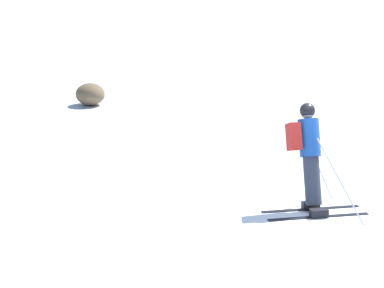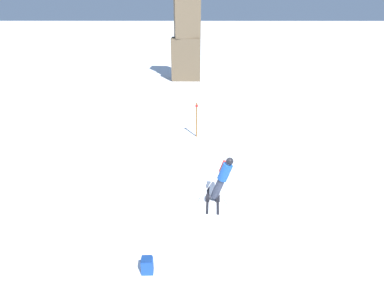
{
  "view_description": "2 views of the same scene",
  "coord_description": "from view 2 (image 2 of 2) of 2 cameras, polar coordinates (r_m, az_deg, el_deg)",
  "views": [
    {
      "loc": [
        -8.49,
        4.26,
        3.63
      ],
      "look_at": [
        0.31,
        2.06,
        1.3
      ],
      "focal_mm": 60.0,
      "sensor_mm": 36.0,
      "label": 1
    },
    {
      "loc": [
        -0.23,
        -8.84,
        6.24
      ],
      "look_at": [
        -0.34,
        2.53,
        1.02
      ],
      "focal_mm": 28.0,
      "sensor_mm": 36.0,
      "label": 2
    }
  ],
  "objects": [
    {
      "name": "spare_backpack",
      "position": [
        8.31,
        -8.52,
        -21.89
      ],
      "size": [
        0.31,
        0.23,
        0.5
      ],
      "rotation": [
        0.0,
        0.0,
        3.18
      ],
      "color": "#194293",
      "rests_on": "ground"
    },
    {
      "name": "ground_plane",
      "position": [
        10.82,
        1.68,
        -10.58
      ],
      "size": [
        300.0,
        300.0,
        0.0
      ],
      "primitive_type": "plane",
      "color": "white"
    },
    {
      "name": "trail_marker",
      "position": [
        15.47,
        0.87,
        4.91
      ],
      "size": [
        0.13,
        0.13,
        1.84
      ],
      "color": "brown",
      "rests_on": "ground"
    },
    {
      "name": "rock_pillar",
      "position": [
        28.5,
        -1.14,
        21.06
      ],
      "size": [
        2.62,
        2.3,
        10.64
      ],
      "color": "brown",
      "rests_on": "ground"
    },
    {
      "name": "skier",
      "position": [
        10.35,
        5.85,
        -6.23
      ],
      "size": [
        1.37,
        1.68,
        1.74
      ],
      "rotation": [
        0.0,
        0.0,
        -0.06
      ],
      "color": "black",
      "rests_on": "ground"
    }
  ]
}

